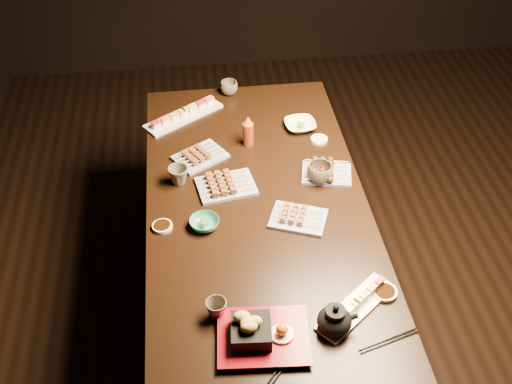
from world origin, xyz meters
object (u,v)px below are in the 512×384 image
sushi_platter_near (356,304)px  tempura_tray (263,330)px  sushi_platter_far (183,113)px  yakitori_plate_right (298,215)px  dining_table (257,266)px  teacup_far_right (229,88)px  teapot (335,318)px  teacup_far_left (178,175)px  condiment_bottle (248,131)px  yakitori_plate_center (226,182)px  yakitori_plate_left (200,153)px  edamame_bowl_cream (300,125)px  edamame_bowl_green (204,223)px  teacup_mid_right (320,173)px  teacup_near_left (216,309)px

sushi_platter_near → tempura_tray: tempura_tray is taller
sushi_platter_far → yakitori_plate_right: size_ratio=1.86×
dining_table → sushi_platter_far: size_ratio=4.51×
teacup_far_right → teapot: 1.51m
teacup_far_left → condiment_bottle: 0.40m
sushi_platter_near → yakitori_plate_center: bearing=80.0°
yakitori_plate_left → edamame_bowl_cream: size_ratio=1.51×
yakitori_plate_right → edamame_bowl_green: size_ratio=1.84×
teacup_far_left → teacup_mid_right: bearing=-5.8°
dining_table → yakitori_plate_center: (-0.12, 0.12, 0.41)m
teacup_far_left → yakitori_plate_left: bearing=58.0°
edamame_bowl_green → condiment_bottle: 0.57m
edamame_bowl_cream → teacup_far_right: bearing=131.6°
sushi_platter_far → edamame_bowl_green: sushi_platter_far is taller
tempura_tray → yakitori_plate_right: bearing=73.4°
teapot → condiment_bottle: bearing=99.8°
yakitori_plate_right → tempura_tray: size_ratio=0.71×
yakitori_plate_center → sushi_platter_far: bearing=96.9°
tempura_tray → teacup_near_left: size_ratio=4.10×
teacup_mid_right → teacup_far_right: size_ratio=1.23×
sushi_platter_far → teacup_mid_right: 0.78m
edamame_bowl_cream → teapot: bearing=-94.4°
sushi_platter_near → edamame_bowl_green: bearing=97.2°
sushi_platter_far → edamame_bowl_green: 0.77m
teapot → dining_table: bearing=105.9°
yakitori_plate_right → edamame_bowl_cream: yakitori_plate_right is taller
tempura_tray → dining_table: bearing=89.0°
teacup_near_left → teapot: 0.40m
yakitori_plate_right → edamame_bowl_green: 0.37m
yakitori_plate_right → teacup_near_left: 0.56m
edamame_bowl_cream → teacup_far_left: 0.66m
teapot → teacup_far_left: bearing=121.5°
sushi_platter_near → teacup_far_left: bearing=88.7°
yakitori_plate_center → yakitori_plate_right: 0.35m
edamame_bowl_cream → tempura_tray: (-0.33, -1.17, 0.04)m
teacup_far_right → sushi_platter_near: bearing=-77.8°
yakitori_plate_right → teacup_far_left: size_ratio=2.52×
condiment_bottle → yakitori_plate_center: bearing=-113.4°
condiment_bottle → sushi_platter_near: bearing=-75.2°
sushi_platter_near → teacup_near_left: (-0.48, 0.03, 0.01)m
yakitori_plate_center → edamame_bowl_cream: bearing=36.0°
yakitori_plate_center → tempura_tray: (0.05, -0.78, 0.02)m
tempura_tray → teacup_far_right: bearing=93.5°
sushi_platter_far → condiment_bottle: (0.28, -0.25, 0.05)m
edamame_bowl_green → tempura_tray: size_ratio=0.39×
sushi_platter_near → teacup_far_right: size_ratio=3.93×
dining_table → teacup_near_left: teacup_near_left is taller
dining_table → teacup_mid_right: size_ratio=16.86×
teacup_mid_right → teacup_far_right: 0.80m
yakitori_plate_right → edamame_bowl_green: bearing=-159.5°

